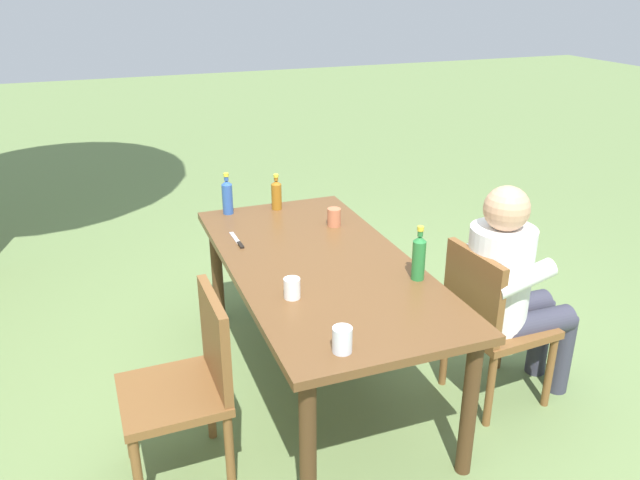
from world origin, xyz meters
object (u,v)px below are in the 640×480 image
Objects in this scene: cup_terracotta at (334,217)px; cup_white at (292,288)px; chair_near_left at (489,318)px; cup_glass at (342,340)px; person_in_white_shirt at (510,284)px; bottle_green at (419,257)px; chair_far_left at (190,379)px; bottle_blue at (227,196)px; bottle_amber at (276,194)px; table_knife at (238,241)px; dining_table at (320,276)px.

cup_terracotta is 0.91m from cup_white.
chair_near_left is 1.04m from cup_terracotta.
cup_glass is at bearing 111.33° from chair_near_left.
chair_near_left is 1.08m from cup_glass.
bottle_green is at bearing 81.37° from person_in_white_shirt.
bottle_green is at bearing -51.81° from cup_glass.
bottle_blue is (1.27, -0.47, 0.36)m from chair_far_left.
person_in_white_shirt reaches higher than chair_near_left.
bottle_amber is at bearing 30.18° from chair_near_left.
cup_terracotta is 1.00× the size of cup_glass.
bottle_green reaches higher than bottle_amber.
cup_terracotta is at bearing -86.05° from table_knife.
bottle_blue is at bearing -6.67° from table_knife.
cup_white is (-0.76, 0.51, -0.00)m from cup_terracotta.
dining_table is 2.15× the size of chair_near_left.
bottle_amber is at bearing -13.61° from cup_white.
chair_far_left is at bearing 148.11° from bottle_amber.
person_in_white_shirt is 1.13m from cup_white.
person_in_white_shirt reaches higher than bottle_blue.
cup_glass is (-0.80, 0.21, 0.13)m from dining_table.
person_in_white_shirt is 4.35× the size of bottle_green.
cup_terracotta is at bearing -33.81° from cup_white.
bottle_amber is 2.15× the size of cup_terracotta.
person_in_white_shirt reaches higher than table_knife.
bottle_blue is at bearing 2.36° from cup_glass.
table_knife is at bearing 52.71° from chair_near_left.
dining_table is 1.59× the size of person_in_white_shirt.
cup_glass is 1.10× the size of cup_white.
bottle_blue is 2.70× the size of cup_white.
person_in_white_shirt is 0.54m from bottle_green.
table_knife is at bearing 6.24° from cup_white.
bottle_amber reaches higher than chair_far_left.
chair_near_left reaches higher than dining_table.
dining_table is 0.43m from cup_white.
bottle_green is (-0.35, -0.37, 0.20)m from dining_table.
chair_far_left is 0.74× the size of person_in_white_shirt.
chair_far_left reaches higher than dining_table.
bottle_blue reaches higher than cup_terracotta.
table_knife is at bearing 5.78° from cup_glass.
person_in_white_shirt reaches higher than cup_terracotta.
bottle_green reaches higher than cup_glass.
dining_table is 0.92m from bottle_blue.
cup_glass reaches higher than cup_white.
table_knife is (-0.04, 0.58, -0.05)m from cup_terracotta.
dining_table is 8.33× the size of bottle_amber.
chair_far_left is at bearing 89.72° from chair_near_left.
dining_table is 7.78× the size of table_knife.
chair_near_left is 0.54m from bottle_green.
person_in_white_shirt reaches higher than bottle_green.
chair_near_left reaches higher than cup_white.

